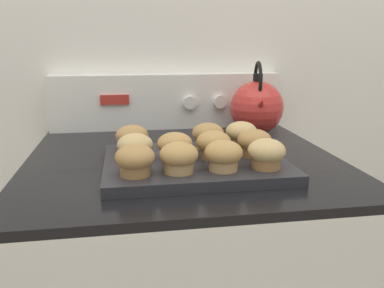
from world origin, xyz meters
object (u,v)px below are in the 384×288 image
object	(u,v)px
muffin_r0_c1	(179,157)
muffin_r1_c3	(254,143)
muffin_r1_c0	(135,147)
muffin_r2_c2	(208,135)
muffin_pan	(195,164)
muffin_r2_c0	(132,138)
tea_kettle	(257,107)
muffin_r2_c3	(241,134)
muffin_r1_c1	(175,146)
muffin_r0_c3	(266,153)
muffin_r1_c2	(214,144)
muffin_r0_c2	(224,155)
muffin_r0_c0	(135,160)

from	to	relation	value
muffin_r0_c1	muffin_r1_c3	size ratio (longest dim) A/B	1.00
muffin_r1_c0	muffin_r2_c2	bearing A→B (deg)	25.72
muffin_pan	muffin_r0_c1	distance (m)	0.10
muffin_r2_c0	tea_kettle	size ratio (longest dim) A/B	0.35
muffin_r1_c3	muffin_r2_c3	size ratio (longest dim) A/B	1.00
muffin_pan	muffin_r1_c1	distance (m)	0.06
muffin_r2_c0	tea_kettle	distance (m)	0.42
muffin_r0_c1	muffin_r2_c0	distance (m)	0.19
muffin_r0_c3	muffin_r2_c2	bearing A→B (deg)	115.91
muffin_r1_c1	muffin_r2_c2	distance (m)	0.12
muffin_r2_c3	muffin_r1_c3	bearing A→B (deg)	-87.34
muffin_r0_c3	muffin_r1_c2	bearing A→B (deg)	135.58
muffin_r1_c0	muffin_r1_c3	bearing A→B (deg)	-0.57
muffin_r0_c3	muffin_r1_c2	world-z (taller)	same
muffin_r1_c0	muffin_r1_c2	world-z (taller)	same
tea_kettle	muffin_r1_c1	bearing A→B (deg)	-132.81
muffin_r0_c1	muffin_r0_c2	distance (m)	0.09
muffin_r2_c2	muffin_r2_c3	xyz separation A→B (m)	(0.08, 0.00, 0.00)
muffin_r0_c2	muffin_r1_c1	bearing A→B (deg)	135.52
muffin_pan	tea_kettle	world-z (taller)	tea_kettle
muffin_r0_c3	muffin_r1_c1	bearing A→B (deg)	153.74
muffin_pan	muffin_r2_c3	size ratio (longest dim) A/B	5.13
muffin_r1_c0	muffin_r2_c0	xyz separation A→B (m)	(-0.00, 0.09, 0.00)
muffin_r1_c1	muffin_r1_c3	distance (m)	0.17
muffin_r1_c0	muffin_r2_c0	bearing A→B (deg)	92.83
muffin_r2_c2	muffin_r1_c0	bearing A→B (deg)	-154.28
muffin_r2_c3	muffin_r0_c3	bearing A→B (deg)	-89.60
muffin_r0_c3	muffin_r1_c0	xyz separation A→B (m)	(-0.25, 0.09, 0.00)
muffin_r0_c2	muffin_r2_c3	xyz separation A→B (m)	(0.09, 0.17, 0.00)
muffin_r2_c2	tea_kettle	bearing A→B (deg)	48.45
muffin_pan	muffin_r0_c0	size ratio (longest dim) A/B	5.13
muffin_pan	muffin_r0_c2	distance (m)	0.10
muffin_r0_c0	muffin_r0_c3	size ratio (longest dim) A/B	1.00
muffin_r2_c0	muffin_r1_c1	bearing A→B (deg)	-45.90
muffin_r0_c0	muffin_r0_c1	distance (m)	0.08
muffin_r1_c1	muffin_r2_c0	xyz separation A→B (m)	(-0.09, 0.09, 0.00)
muffin_r0_c2	muffin_r1_c1	distance (m)	0.12
muffin_r0_c3	muffin_r1_c2	size ratio (longest dim) A/B	1.00
muffin_pan	muffin_r1_c2	xyz separation A→B (m)	(0.04, -0.00, 0.04)
muffin_r0_c0	muffin_r0_c2	world-z (taller)	same
muffin_r1_c2	muffin_r2_c3	size ratio (longest dim) A/B	1.00
muffin_r0_c0	muffin_r1_c1	xyz separation A→B (m)	(0.09, 0.09, 0.00)
muffin_r1_c0	muffin_r0_c2	bearing A→B (deg)	-27.40
muffin_r2_c2	muffin_r2_c3	distance (m)	0.08
muffin_pan	muffin_r2_c0	bearing A→B (deg)	145.80
muffin_r0_c2	muffin_r0_c3	size ratio (longest dim) A/B	1.00
muffin_r1_c1	muffin_r1_c3	size ratio (longest dim) A/B	1.00
muffin_r0_c1	muffin_r0_c2	size ratio (longest dim) A/B	1.00
muffin_r0_c1	muffin_r0_c3	bearing A→B (deg)	-0.63
muffin_r2_c2	muffin_r0_c1	bearing A→B (deg)	-118.30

